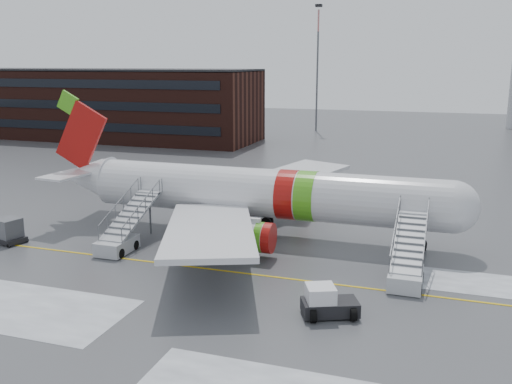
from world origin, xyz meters
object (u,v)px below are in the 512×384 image
(airstair_aft, at_px, (122,235))
(uld_container, at_px, (9,231))
(airliner, at_px, (253,193))
(airstair_fwd, at_px, (407,266))
(pushback_tug, at_px, (327,302))

(airstair_aft, xyz_separation_m, uld_container, (-9.11, -1.34, -0.18))
(airliner, bearing_deg, airstair_fwd, -27.76)
(airstair_fwd, height_order, uld_container, airstair_fwd)
(airstair_fwd, xyz_separation_m, pushback_tug, (-3.78, -6.33, -0.30))
(uld_container, bearing_deg, airstair_aft, 8.34)
(airstair_aft, distance_m, pushback_tug, 17.71)
(airstair_fwd, relative_size, pushback_tug, 2.25)
(airstair_fwd, bearing_deg, uld_container, -177.40)
(uld_container, bearing_deg, airstair_fwd, 2.60)
(airstair_aft, bearing_deg, pushback_tug, -20.96)
(airliner, relative_size, pushback_tug, 10.25)
(airliner, height_order, uld_container, airliner)
(pushback_tug, distance_m, uld_container, 26.13)
(airstair_fwd, distance_m, airstair_aft, 20.32)
(airliner, relative_size, uld_container, 13.11)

